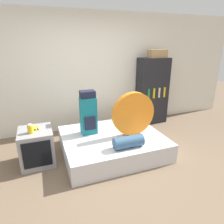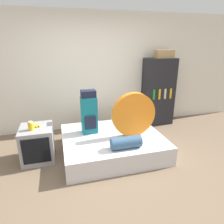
% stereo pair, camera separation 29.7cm
% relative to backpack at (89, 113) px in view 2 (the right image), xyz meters
% --- Properties ---
extents(ground_plane, '(16.00, 16.00, 0.00)m').
position_rel_backpack_xyz_m(ground_plane, '(0.21, -0.92, -0.73)').
color(ground_plane, brown).
extents(wall_back, '(8.00, 0.05, 2.60)m').
position_rel_backpack_xyz_m(wall_back, '(0.21, 1.09, 0.57)').
color(wall_back, silver).
rests_on(wall_back, ground_plane).
extents(bed, '(1.78, 1.52, 0.34)m').
position_rel_backpack_xyz_m(bed, '(0.37, -0.24, -0.56)').
color(bed, silver).
rests_on(bed, ground_plane).
extents(backpack, '(0.29, 0.24, 0.81)m').
position_rel_backpack_xyz_m(backpack, '(0.00, 0.00, 0.00)').
color(backpack, '#14707F').
rests_on(backpack, bed).
extents(tent_bag, '(0.80, 0.11, 0.80)m').
position_rel_backpack_xyz_m(tent_bag, '(0.75, -0.33, 0.01)').
color(tent_bag, orange).
rests_on(tent_bag, bed).
extents(sleeping_roll, '(0.49, 0.20, 0.20)m').
position_rel_backpack_xyz_m(sleeping_roll, '(0.46, -0.75, -0.29)').
color(sleeping_roll, '#33567A').
rests_on(sleeping_roll, bed).
extents(television, '(0.53, 0.59, 0.60)m').
position_rel_backpack_xyz_m(television, '(-0.94, -0.15, -0.43)').
color(television, '#939399').
rests_on(television, ground_plane).
extents(canister, '(0.09, 0.09, 0.15)m').
position_rel_backpack_xyz_m(canister, '(-0.99, -0.23, -0.06)').
color(canister, gold).
rests_on(canister, television).
extents(banana_bunch, '(0.13, 0.18, 0.03)m').
position_rel_backpack_xyz_m(banana_bunch, '(-0.91, -0.08, -0.11)').
color(banana_bunch, yellow).
rests_on(banana_bunch, television).
extents(bookshelf, '(0.73, 0.41, 1.61)m').
position_rel_backpack_xyz_m(bookshelf, '(1.84, 0.83, 0.08)').
color(bookshelf, black).
rests_on(bookshelf, ground_plane).
extents(cardboard_box, '(0.42, 0.22, 0.18)m').
position_rel_backpack_xyz_m(cardboard_box, '(1.89, 0.80, 0.97)').
color(cardboard_box, '#A88456').
rests_on(cardboard_box, bookshelf).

